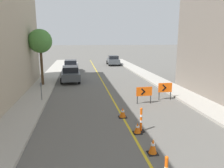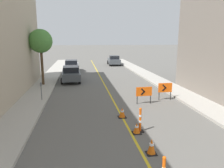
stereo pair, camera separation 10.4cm
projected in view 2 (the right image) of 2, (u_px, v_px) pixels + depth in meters
The scene contains 14 objects.
lane_stripe at pixel (102, 81), 23.17m from camera, with size 0.12×44.76×0.01m.
sidewalk_left at pixel (47, 81), 22.35m from camera, with size 2.00×44.76×0.17m.
sidewalk_right at pixel (154, 78), 23.96m from camera, with size 2.00×44.76×0.17m.
traffic_cone_third at pixel (152, 146), 8.42m from camera, with size 0.40×0.40×0.62m.
traffic_cone_fourth at pixel (137, 128), 10.28m from camera, with size 0.42×0.42×0.51m.
traffic_cone_fifth at pixel (122, 113), 12.35m from camera, with size 0.46×0.46×0.57m.
delineator_post_rear at pixel (140, 121), 10.41m from camera, with size 0.35×0.35×1.19m.
arrow_barricade_primary at pixel (144, 92), 14.83m from camera, with size 1.11×0.11×1.17m.
arrow_barricade_secondary at pixel (165, 88), 15.77m from camera, with size 1.03×0.09×1.25m.
parked_car_curb_near at pixel (71, 74), 22.59m from camera, with size 2.02×4.39×1.59m.
parked_car_curb_mid at pixel (72, 66), 29.16m from camera, with size 1.93×4.31×1.59m.
parked_car_curb_far at pixel (114, 60), 36.65m from camera, with size 1.98×4.37×1.59m.
parking_meter_near_curb at pixel (41, 88), 15.11m from camera, with size 0.12×0.11×1.26m.
street_tree_left_near at pixel (41, 41), 19.69m from camera, with size 2.13×2.13×5.07m.
Camera 2 is at (-2.29, -0.29, 4.40)m, focal length 35.00 mm.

